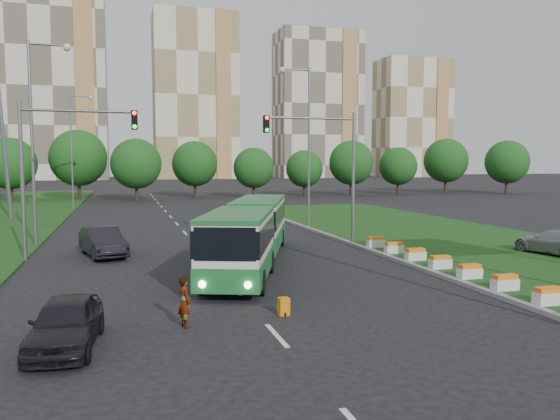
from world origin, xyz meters
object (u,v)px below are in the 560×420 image
object	(u,v)px
car_left_near	(66,323)
pedestrian	(185,302)
traffic_mast_left	(56,155)
articulated_bus	(246,232)
car_left_far	(103,242)
shopping_trolley	(284,307)
car_median	(555,242)
traffic_mast_median	(329,156)

from	to	relation	value
car_left_near	pedestrian	distance (m)	3.43
traffic_mast_left	pedestrian	size ratio (longest dim) A/B	5.17
articulated_bus	car_left_far	distance (m)	8.12
car_left_near	shopping_trolley	distance (m)	6.69
car_left_near	shopping_trolley	xyz separation A→B (m)	(6.52, 1.41, -0.41)
pedestrian	car_median	bearing A→B (deg)	-85.95
car_median	shopping_trolley	world-z (taller)	car_median
articulated_bus	pedestrian	bearing A→B (deg)	-93.02
articulated_bus	shopping_trolley	world-z (taller)	articulated_bus
articulated_bus	car_median	bearing A→B (deg)	10.64
car_left_far	pedestrian	xyz separation A→B (m)	(2.80, -13.89, -0.00)
traffic_mast_left	shopping_trolley	size ratio (longest dim) A/B	13.65
articulated_bus	shopping_trolley	size ratio (longest dim) A/B	26.77
traffic_mast_median	car_left_near	distance (m)	21.06
car_median	shopping_trolley	distance (m)	18.20
car_median	pedestrian	distance (m)	21.38
traffic_mast_median	traffic_mast_left	bearing A→B (deg)	-176.23
articulated_bus	car_left_near	bearing A→B (deg)	-104.69
traffic_mast_left	car_left_near	world-z (taller)	traffic_mast_left
traffic_mast_median	car_median	xyz separation A→B (m)	(9.95, -7.42, -4.55)
shopping_trolley	traffic_mast_median	bearing A→B (deg)	58.77
traffic_mast_median	shopping_trolley	xyz separation A→B (m)	(-6.99, -14.06, -5.06)
car_left_far	car_median	world-z (taller)	car_left_far
pedestrian	traffic_mast_median	bearing A→B (deg)	-50.46
traffic_mast_left	car_left_far	bearing A→B (deg)	11.87
traffic_mast_median	traffic_mast_left	world-z (taller)	same
pedestrian	shopping_trolley	xyz separation A→B (m)	(3.25, 0.39, -0.48)
traffic_mast_median	articulated_bus	bearing A→B (deg)	-142.08
traffic_mast_median	pedestrian	bearing A→B (deg)	-125.32
articulated_bus	car_left_near	world-z (taller)	articulated_bus
car_left_far	traffic_mast_left	bearing A→B (deg)	177.02
car_left_far	car_median	size ratio (longest dim) A/B	1.05
articulated_bus	shopping_trolley	bearing A→B (deg)	-75.18
traffic_mast_left	car_median	xyz separation A→B (m)	(25.11, -6.42, -4.55)
pedestrian	articulated_bus	bearing A→B (deg)	-38.00
pedestrian	shopping_trolley	bearing A→B (deg)	-98.30
car_left_far	traffic_mast_median	bearing A→B (deg)	-12.41
pedestrian	shopping_trolley	size ratio (longest dim) A/B	2.64
articulated_bus	pedestrian	distance (m)	10.49
car_left_far	car_left_near	bearing A→B (deg)	-106.65
car_left_near	car_median	world-z (taller)	car_median
pedestrian	car_left_far	bearing A→B (deg)	-3.74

